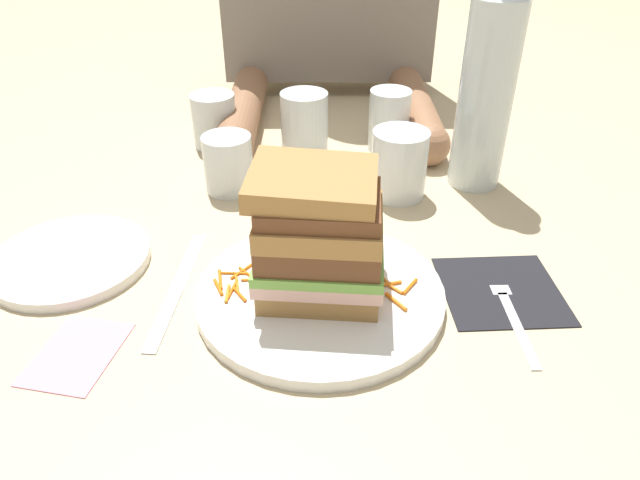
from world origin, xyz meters
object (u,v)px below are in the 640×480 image
Objects in this scene: napkin_dark at (503,292)px; side_plate at (71,260)px; juice_glass at (399,168)px; empty_tumbler_0 at (214,121)px; knife at (177,291)px; empty_tumbler_3 at (389,120)px; water_bottle at (488,83)px; fork at (510,303)px; main_plate at (320,294)px; napkin_pink at (78,354)px; empty_tumbler_2 at (228,164)px; empty_tumbler_1 at (304,123)px; sandwich at (319,236)px.

napkin_dark is 0.47m from side_plate.
empty_tumbler_0 is (-0.27, 0.16, 0.00)m from juice_glass.
side_plate is at bearing -109.68° from empty_tumbler_0.
knife is 2.16× the size of empty_tumbler_3.
water_bottle reaches higher than side_plate.
water_bottle reaches higher than fork.
napkin_pink is at bearing -160.26° from main_plate.
juice_glass is 0.23m from empty_tumbler_2.
empty_tumbler_0 is 0.87× the size of napkin_pink.
water_bottle reaches higher than napkin_pink.
water_bottle is 0.35m from empty_tumbler_2.
empty_tumbler_2 is at bearing 143.84° from napkin_dark.
fork reaches higher than napkin_pink.
empty_tumbler_1 reaches higher than juice_glass.
water_bottle is 3.79× the size of empty_tumbler_0.
empty_tumbler_1 is at bearing 93.57° from main_plate.
main_plate is at bearing -62.88° from empty_tumbler_2.
water_bottle is (0.11, 0.04, 0.10)m from juice_glass.
side_plate is (-0.28, 0.06, -0.00)m from main_plate.
sandwich reaches higher than main_plate.
empty_tumbler_0 is 1.06× the size of empty_tumbler_2.
empty_tumbler_2 reaches higher than napkin_dark.
knife is (-0.34, 0.03, -0.00)m from fork.
main_plate is 2.82× the size of juice_glass.
knife is at bearing -145.97° from water_bottle.
main_plate is 3.27× the size of empty_tumbler_2.
empty_tumbler_0 reaches higher than side_plate.
empty_tumbler_3 is at bearing 133.81° from water_bottle.
main_plate is 1.46× the size of side_plate.
side_plate reaches higher than knife.
napkin_dark is 0.39m from empty_tumbler_2.
sandwich is at bearing 20.02° from napkin_pink.
side_plate is at bearing -131.67° from empty_tumbler_2.
knife is 0.38m from empty_tumbler_0.
empty_tumbler_0 is 0.14m from empty_tumbler_1.
empty_tumbler_3 is at bearing 38.89° from side_plate.
knife is at bearing 52.09° from napkin_pink.
side_plate is (-0.47, 0.05, 0.00)m from napkin_dark.
fork is at bearing -77.56° from empty_tumbler_3.
empty_tumbler_2 reaches higher than main_plate.
empty_tumbler_3 reaches higher than juice_glass.
empty_tumbler_3 is (0.13, 0.01, -0.00)m from empty_tumbler_1.
side_plate is at bearing 167.55° from sandwich.
empty_tumbler_3 reaches higher than knife.
empty_tumbler_0 is 0.27m from empty_tumbler_3.
fork is at bearing -4.40° from knife.
main_plate is at bearing -44.76° from sandwich.
main_plate is 0.29m from side_plate.
main_plate is 0.42m from empty_tumbler_0.
empty_tumbler_0 reaches higher than napkin_pink.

